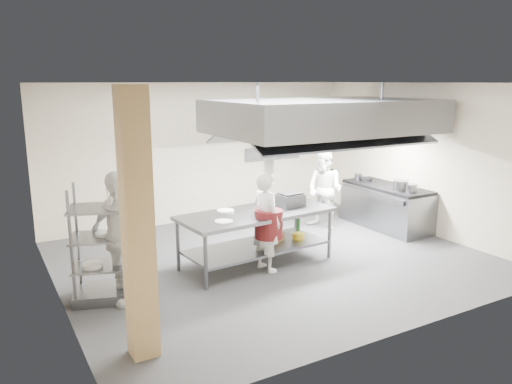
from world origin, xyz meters
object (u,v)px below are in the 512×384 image
chef_plating (119,237)px  cooking_range (386,208)px  pass_rack (112,243)px  stockpot (401,185)px  griddle (290,200)px  chef_line (325,190)px  chef_head (266,222)px  island (256,238)px

chef_plating → cooking_range: bearing=73.1°
pass_rack → stockpot: size_ratio=5.64×
pass_rack → stockpot: pass_rack is taller
griddle → chef_line: bearing=30.2°
pass_rack → chef_plating: bearing=-49.5°
pass_rack → stockpot: bearing=20.6°
chef_head → stockpot: size_ratio=5.59×
pass_rack → cooking_range: size_ratio=0.83×
pass_rack → chef_head: size_ratio=1.01×
pass_rack → chef_plating: size_ratio=0.88×
griddle → chef_plating: bearing=-176.5°
chef_plating → stockpot: (5.69, 0.39, 0.07)m
cooking_range → chef_plating: 5.91m
chef_line → stockpot: bearing=26.1°
chef_head → stockpot: 3.35m
griddle → island: bearing=-179.1°
chef_plating → stockpot: bearing=68.4°
pass_rack → cooking_range: (5.88, 0.74, -0.41)m
chef_plating → griddle: size_ratio=4.37×
chef_line → griddle: 1.88m
island → chef_line: bearing=21.4°
chef_head → chef_plating: 2.37m
pass_rack → chef_head: (2.43, -0.13, -0.01)m
chef_plating → stockpot: chef_plating is taller
island → stockpot: 3.37m
chef_line → pass_rack: bearing=-93.6°
griddle → chef_head: bearing=-156.2°
pass_rack → chef_plating: chef_plating is taller
stockpot → griddle: bearing=179.8°
chef_line → chef_head: bearing=-76.8°
island → griddle: (0.71, 0.06, 0.56)m
cooking_range → stockpot: stockpot is taller
chef_head → stockpot: bearing=-92.2°
cooking_range → griddle: griddle is taller
island → pass_rack: bearing=179.6°
chef_line → griddle: chef_line is taller
pass_rack → chef_head: bearing=15.2°
chef_line → chef_plating: chef_plating is taller
chef_plating → stockpot: 5.71m
cooking_range → griddle: (-2.74, -0.49, 0.59)m
pass_rack → chef_line: chef_line is taller
pass_rack → griddle: 3.16m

